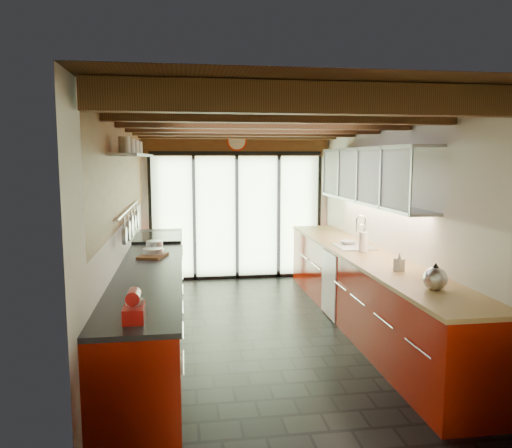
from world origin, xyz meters
The scene contains 18 objects.
ground centered at (0.00, 0.00, 0.00)m, with size 5.50×5.50×0.00m, color black.
room_shell centered at (0.00, 0.00, 1.65)m, with size 5.50×5.50×5.50m.
ceiling_beams centered at (0.00, 0.38, 2.46)m, with size 3.14×5.06×4.90m.
glass_door centered at (0.00, 2.69, 1.66)m, with size 2.95×0.10×2.90m.
left_counter centered at (-1.28, 0.00, 0.46)m, with size 0.68×5.00×0.92m.
range_stove centered at (-1.28, 1.45, 0.47)m, with size 0.66×0.90×0.97m.
right_counter centered at (1.27, 0.00, 0.46)m, with size 0.68×5.00×0.92m.
sink_assembly centered at (1.29, 0.40, 0.96)m, with size 0.45×0.52×0.43m.
upper_cabinets_right centered at (1.43, 0.30, 1.85)m, with size 0.34×3.00×3.00m.
left_wall_fixtures centered at (-1.47, 0.18, 1.85)m, with size 0.28×2.60×0.96m.
stand_mixer centered at (-1.27, -2.18, 1.01)m, with size 0.15×0.26×0.23m.
pot_large centered at (-1.27, 0.50, 0.99)m, with size 0.21×0.21×0.13m, color silver.
pot_small centered at (-1.27, 0.19, 0.97)m, with size 0.24×0.24×0.09m, color silver.
cutting_board centered at (-1.27, 0.11, 0.94)m, with size 0.27×0.37×0.03m, color brown.
kettle centered at (1.27, -1.70, 1.03)m, with size 0.25×0.28×0.25m.
paper_towel centered at (1.27, 0.07, 1.04)m, with size 0.14×0.14×0.30m.
soap_bottle centered at (1.27, -0.97, 1.01)m, with size 0.08×0.09×0.19m, color silver.
bowl centered at (1.27, 0.62, 0.95)m, with size 0.21×0.21×0.05m, color silver.
Camera 1 is at (-0.92, -5.70, 2.07)m, focal length 35.00 mm.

